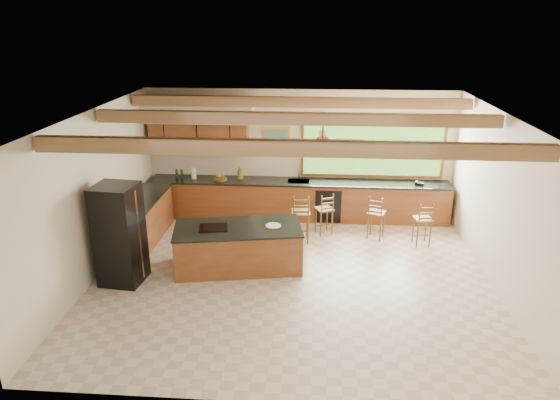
{
  "coord_description": "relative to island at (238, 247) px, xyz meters",
  "views": [
    {
      "loc": [
        0.37,
        -8.2,
        4.54
      ],
      "look_at": [
        -0.28,
        0.8,
        1.22
      ],
      "focal_mm": 32.0,
      "sensor_mm": 36.0,
      "label": 1
    }
  ],
  "objects": [
    {
      "name": "island",
      "position": [
        0.0,
        0.0,
        0.0
      ],
      "size": [
        2.53,
        1.51,
        0.85
      ],
      "rotation": [
        0.0,
        0.0,
        0.17
      ],
      "color": "brown",
      "rests_on": "ground"
    },
    {
      "name": "bar_stool_a",
      "position": [
        1.15,
        1.21,
        0.22
      ],
      "size": [
        0.42,
        0.42,
        1.08
      ],
      "rotation": [
        0.0,
        0.0,
        0.08
      ],
      "color": "brown",
      "rests_on": "ground"
    },
    {
      "name": "refrigerator",
      "position": [
        -2.0,
        -0.69,
        0.5
      ],
      "size": [
        0.78,
        0.76,
        1.83
      ],
      "rotation": [
        0.0,
        0.0,
        -0.1
      ],
      "color": "black",
      "rests_on": "ground"
    },
    {
      "name": "counter_run",
      "position": [
        0.23,
        2.19,
        0.05
      ],
      "size": [
        7.12,
        3.1,
        1.24
      ],
      "color": "brown",
      "rests_on": "ground"
    },
    {
      "name": "bar_stool_b",
      "position": [
        1.65,
        1.64,
        0.15
      ],
      "size": [
        0.45,
        0.46,
        0.96
      ],
      "rotation": [
        0.0,
        0.0,
        0.41
      ],
      "color": "brown",
      "rests_on": "ground"
    },
    {
      "name": "ground",
      "position": [
        1.05,
        -0.33,
        -0.42
      ],
      "size": [
        7.2,
        7.2,
        0.0
      ],
      "primitive_type": "plane",
      "color": "beige",
      "rests_on": "ground"
    },
    {
      "name": "bar_stool_c",
      "position": [
        2.77,
        1.48,
        0.17
      ],
      "size": [
        0.45,
        0.45,
        0.98
      ],
      "rotation": [
        0.0,
        0.0,
        -0.36
      ],
      "color": "brown",
      "rests_on": "ground"
    },
    {
      "name": "room_shell",
      "position": [
        0.88,
        0.32,
        1.8
      ],
      "size": [
        7.27,
        6.54,
        3.02
      ],
      "color": "silver",
      "rests_on": "ground"
    },
    {
      "name": "bar_stool_d",
      "position": [
        3.7,
        1.22,
        0.16
      ],
      "size": [
        0.39,
        0.39,
        0.96
      ],
      "rotation": [
        0.0,
        0.0,
        0.15
      ],
      "color": "brown",
      "rests_on": "ground"
    }
  ]
}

